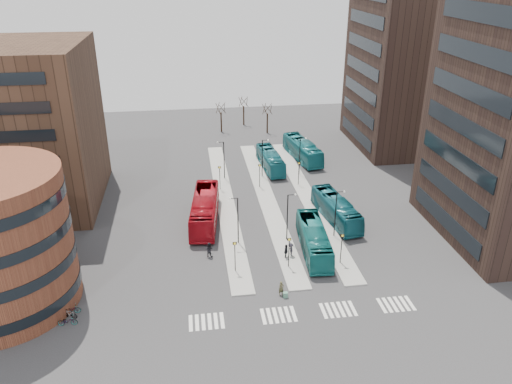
{
  "coord_description": "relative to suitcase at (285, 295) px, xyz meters",
  "views": [
    {
      "loc": [
        -8.65,
        -34.25,
        31.34
      ],
      "look_at": [
        -0.68,
        21.83,
        5.0
      ],
      "focal_mm": 35.0,
      "sensor_mm": 36.0,
      "label": 1
    }
  ],
  "objects": [
    {
      "name": "bicycle_mid",
      "position": [
        -21.21,
        -0.29,
        0.18
      ],
      "size": [
        1.62,
        0.96,
        0.94
      ],
      "primitive_type": "imported",
      "rotation": [
        0.0,
        0.0,
        1.22
      ],
      "color": "gray",
      "rests_on": "ground"
    },
    {
      "name": "teal_bus_a",
      "position": [
        5.0,
        8.31,
        1.3
      ],
      "size": [
        3.57,
        11.65,
        3.2
      ],
      "primitive_type": "imported",
      "rotation": [
        0.0,
        0.0,
        -0.08
      ],
      "color": "#146464",
      "rests_on": "ground"
    },
    {
      "name": "island_mid",
      "position": [
        1.79,
        23.3,
        -0.22
      ],
      "size": [
        2.5,
        45.0,
        0.15
      ],
      "primitive_type": "cube",
      "color": "gray",
      "rests_on": "ground"
    },
    {
      "name": "commuter_c",
      "position": [
        2.1,
        7.58,
        0.57
      ],
      "size": [
        0.69,
        1.14,
        1.72
      ],
      "primitive_type": "imported",
      "rotation": [
        0.0,
        0.0,
        4.75
      ],
      "color": "black",
      "rests_on": "ground"
    },
    {
      "name": "teal_bus_c",
      "position": [
        9.83,
        15.55,
        1.29
      ],
      "size": [
        4.18,
        11.61,
        3.16
      ],
      "primitive_type": "imported",
      "rotation": [
        0.0,
        0.0,
        0.14
      ],
      "color": "#135561",
      "rests_on": "ground"
    },
    {
      "name": "suitcase",
      "position": [
        0.0,
        0.0,
        0.0
      ],
      "size": [
        0.47,
        0.37,
        0.59
      ],
      "primitive_type": "cube",
      "rotation": [
        0.0,
        0.0,
        0.0
      ],
      "color": "navy",
      "rests_on": "ground"
    },
    {
      "name": "commuter_a",
      "position": [
        -7.3,
        8.9,
        0.62
      ],
      "size": [
        1.08,
        0.96,
        1.83
      ],
      "primitive_type": "imported",
      "rotation": [
        0.0,
        0.0,
        2.78
      ],
      "color": "black",
      "rests_on": "ground"
    },
    {
      "name": "tower_far",
      "position": [
        31.77,
        43.3,
        14.71
      ],
      "size": [
        20.12,
        20.0,
        30.0
      ],
      "color": "#2F201A",
      "rests_on": "ground"
    },
    {
      "name": "teal_bus_d",
      "position": [
        10.46,
        38.12,
        1.4
      ],
      "size": [
        4.78,
        12.46,
        3.39
      ],
      "primitive_type": "imported",
      "rotation": [
        0.0,
        0.0,
        0.16
      ],
      "color": "#166870",
      "rests_on": "ground"
    },
    {
      "name": "island_left",
      "position": [
        -4.21,
        23.3,
        -0.22
      ],
      "size": [
        2.5,
        45.0,
        0.15
      ],
      "primitive_type": "cube",
      "color": "gray",
      "rests_on": "ground"
    },
    {
      "name": "traveller",
      "position": [
        -0.35,
        0.46,
        0.51
      ],
      "size": [
        0.65,
        0.49,
        1.6
      ],
      "primitive_type": "imported",
      "rotation": [
        0.0,
        0.0,
        0.19
      ],
      "color": "#46422A",
      "rests_on": "ground"
    },
    {
      "name": "bicycle_far",
      "position": [
        -21.21,
        0.31,
        0.18
      ],
      "size": [
        1.91,
        0.98,
        0.96
      ],
      "primitive_type": "imported",
      "rotation": [
        0.0,
        0.0,
        1.77
      ],
      "color": "gray",
      "rests_on": "ground"
    },
    {
      "name": "ground",
      "position": [
        -0.21,
        -6.7,
        -0.29
      ],
      "size": [
        160.0,
        160.0,
        0.0
      ],
      "primitive_type": "plane",
      "color": "#2C2C2F",
      "rests_on": "ground"
    },
    {
      "name": "red_bus",
      "position": [
        -7.31,
        17.55,
        1.54
      ],
      "size": [
        4.56,
        13.41,
        3.66
      ],
      "primitive_type": "imported",
      "rotation": [
        0.0,
        0.0,
        -0.11
      ],
      "color": "#9D0C16",
      "rests_on": "ground"
    },
    {
      "name": "island_right",
      "position": [
        7.79,
        23.3,
        -0.22
      ],
      "size": [
        2.5,
        45.0,
        0.15
      ],
      "primitive_type": "cube",
      "color": "gray",
      "rests_on": "ground"
    },
    {
      "name": "lamp_posts",
      "position": [
        2.43,
        21.3,
        3.28
      ],
      "size": [
        14.04,
        20.24,
        6.12
      ],
      "color": "black",
      "rests_on": "ground"
    },
    {
      "name": "bicycle_near",
      "position": [
        -21.21,
        -1.35,
        0.19
      ],
      "size": [
        1.83,
        0.67,
        0.96
      ],
      "primitive_type": "imported",
      "rotation": [
        0.0,
        0.0,
        1.55
      ],
      "color": "gray",
      "rests_on": "ground"
    },
    {
      "name": "crosswalk_stripes",
      "position": [
        1.54,
        -2.7,
        -0.29
      ],
      "size": [
        22.35,
        2.4,
        0.01
      ],
      "color": "silver",
      "rests_on": "ground"
    },
    {
      "name": "sign_poles",
      "position": [
        1.39,
        16.3,
        2.11
      ],
      "size": [
        12.45,
        22.12,
        3.65
      ],
      "color": "black",
      "rests_on": "ground"
    },
    {
      "name": "teal_bus_b",
      "position": [
        4.27,
        34.59,
        1.21
      ],
      "size": [
        3.35,
        10.96,
        3.01
      ],
      "primitive_type": "imported",
      "rotation": [
        0.0,
        0.0,
        0.08
      ],
      "color": "#15616D",
      "rests_on": "ground"
    },
    {
      "name": "commuter_b",
      "position": [
        1.49,
        7.22,
        0.62
      ],
      "size": [
        0.84,
        1.16,
        1.83
      ],
      "primitive_type": "imported",
      "rotation": [
        0.0,
        0.0,
        1.15
      ],
      "color": "black",
      "rests_on": "ground"
    },
    {
      "name": "bare_trees",
      "position": [
        2.46,
        55.96,
        2.43
      ],
      "size": [
        10.97,
        8.14,
        5.9
      ],
      "color": "black",
      "rests_on": "ground"
    }
  ]
}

